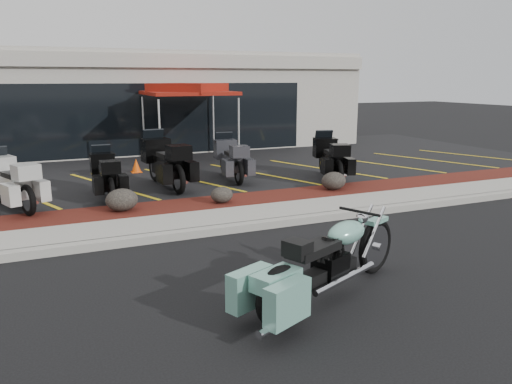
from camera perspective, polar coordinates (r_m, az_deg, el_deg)
name	(u,v)px	position (r m, az deg, el deg)	size (l,w,h in m)	color
ground	(273,242)	(9.30, 2.00, -5.75)	(90.00, 90.00, 0.00)	black
curb	(254,225)	(10.06, -0.19, -3.84)	(24.00, 0.25, 0.15)	gray
sidewalk	(242,217)	(10.68, -1.66, -2.85)	(24.00, 1.20, 0.15)	gray
mulch_bed	(223,204)	(11.77, -3.82, -1.37)	(24.00, 1.20, 0.16)	#37120C
upper_lot	(168,168)	(16.85, -9.98, 2.77)	(26.00, 9.60, 0.15)	black
dealership_building	(133,101)	(22.77, -13.91, 10.06)	(18.00, 8.16, 4.00)	#9A968B
boulder_left	(122,200)	(11.15, -15.09, -0.87)	(0.69, 0.58, 0.49)	black
boulder_mid	(222,195)	(11.52, -3.93, -0.33)	(0.52, 0.44, 0.37)	black
boulder_right	(334,181)	(13.00, 8.87, 1.27)	(0.65, 0.55, 0.46)	black
hero_cruiser	(376,238)	(7.89, 13.51, -5.17)	(3.25, 0.82, 1.14)	#71B09E
touring_black_front	(102,168)	(13.29, -17.17, 2.67)	(2.05, 0.78, 1.19)	black
touring_black_mid	(154,155)	(14.12, -11.54, 4.11)	(2.52, 0.96, 1.47)	black
touring_grey	(224,153)	(14.88, -3.65, 4.42)	(2.21, 0.84, 1.28)	#323338
touring_black_rear	(324,152)	(15.16, 7.73, 4.55)	(2.27, 0.87, 1.32)	black
traffic_cone	(136,165)	(15.74, -13.54, 2.96)	(0.29, 0.29, 0.42)	#E44C07
popup_canopy	(188,91)	(17.58, -7.76, 11.42)	(3.74, 3.74, 2.66)	silver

